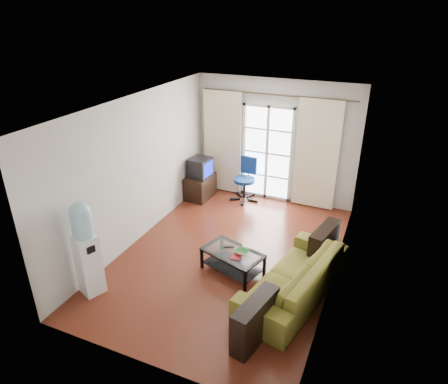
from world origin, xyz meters
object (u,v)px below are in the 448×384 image
object	(u,v)px
sofa	(294,277)
crt_tv	(199,167)
coffee_table	(233,259)
task_chair	(245,188)
tv_stand	(200,186)
water_cooler	(86,247)

from	to	relation	value
sofa	crt_tv	size ratio (longest dim) A/B	4.65
coffee_table	task_chair	xyz separation A→B (m)	(-0.79, 2.67, 0.03)
coffee_table	tv_stand	size ratio (longest dim) A/B	1.51
tv_stand	task_chair	bearing A→B (deg)	20.03
crt_tv	task_chair	distance (m)	1.13
task_chair	tv_stand	bearing A→B (deg)	-157.55
coffee_table	crt_tv	distance (m)	2.98
task_chair	water_cooler	size ratio (longest dim) A/B	0.63
coffee_table	water_cooler	world-z (taller)	water_cooler
sofa	crt_tv	xyz separation A→B (m)	(-2.84, 2.50, 0.43)
coffee_table	water_cooler	xyz separation A→B (m)	(-1.82, -1.31, 0.55)
crt_tv	sofa	bearing A→B (deg)	-35.58
coffee_table	tv_stand	world-z (taller)	tv_stand
crt_tv	task_chair	xyz separation A→B (m)	(0.98, 0.32, -0.46)
tv_stand	water_cooler	size ratio (longest dim) A/B	0.47
coffee_table	sofa	bearing A→B (deg)	-8.09
coffee_table	crt_tv	size ratio (longest dim) A/B	2.18
tv_stand	crt_tv	bearing A→B (deg)	-74.39
sofa	water_cooler	xyz separation A→B (m)	(-2.89, -1.16, 0.48)
task_chair	sofa	bearing A→B (deg)	-51.78
water_cooler	task_chair	bearing A→B (deg)	98.37
coffee_table	task_chair	world-z (taller)	task_chair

